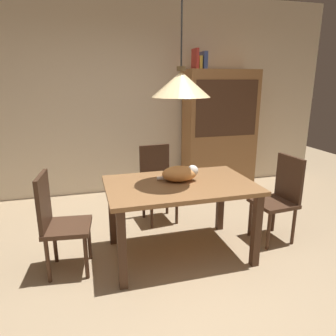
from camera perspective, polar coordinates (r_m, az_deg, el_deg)
The scene contains 12 objects.
ground at distance 2.81m, azimuth 3.63°, elevation -21.26°, with size 10.00×10.00×0.00m, color tan.
back_wall at distance 4.83m, azimuth -6.70°, elevation 12.78°, with size 6.40×0.10×2.90m, color beige.
dining_table at distance 3.00m, azimuth 2.18°, elevation -4.61°, with size 1.40×0.90×0.75m.
chair_far_back at distance 3.84m, azimuth -1.95°, elevation -2.15°, with size 0.44×0.44×0.93m.
chair_left_side at distance 2.95m, azimuth -19.56°, elevation -8.87°, with size 0.44×0.44×0.93m.
chair_right_side at distance 3.55m, azimuth 19.81°, elevation -4.67°, with size 0.43×0.43×0.93m.
cat_sleeping at distance 3.01m, azimuth 2.31°, elevation -1.00°, with size 0.39×0.25×0.16m.
pendant_lamp at distance 2.81m, azimuth 2.40°, elevation 15.13°, with size 0.52×0.52×1.30m.
hutch_bookcase at distance 4.96m, azimuth 9.38°, elevation 6.24°, with size 1.12×0.45×1.85m.
book_red_tall at distance 4.74m, azimuth 4.99°, elevation 19.31°, with size 0.04×0.22×0.28m, color #B73833.
book_yellow_short at distance 4.76m, azimuth 5.66°, elevation 18.68°, with size 0.04×0.20×0.18m, color gold.
book_blue_wide at distance 4.78m, azimuth 6.44°, elevation 19.00°, with size 0.06×0.24×0.24m, color #384C93.
Camera 1 is at (-0.76, -2.11, 1.69)m, focal length 33.27 mm.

